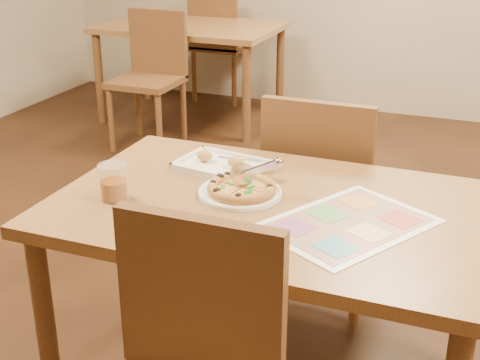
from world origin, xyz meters
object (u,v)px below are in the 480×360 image
(dining_table, at_px, (270,229))
(bg_chair_far, at_px, (217,34))
(plate, at_px, (240,193))
(menu, at_px, (348,224))
(bg_table, at_px, (191,36))
(pizza, at_px, (242,188))
(chair_far, at_px, (321,179))
(appetizer_tray, at_px, (226,167))
(bg_chair_near, at_px, (152,62))
(glass_tumbler, at_px, (114,184))
(pizza_cutter, at_px, (255,171))

(dining_table, distance_m, bg_chair_far, 3.67)
(plate, height_order, menu, plate)
(bg_table, xyz_separation_m, pizza, (1.50, -2.78, 0.11))
(plate, bearing_deg, chair_far, 79.40)
(chair_far, height_order, plate, chair_far)
(chair_far, xyz_separation_m, appetizer_tray, (-0.23, -0.41, 0.17))
(plate, distance_m, appetizer_tray, 0.21)
(pizza, xyz_separation_m, menu, (0.35, -0.07, -0.02))
(chair_far, distance_m, bg_chair_near, 2.26)
(dining_table, distance_m, chair_far, 0.61)
(bg_table, xyz_separation_m, appetizer_tray, (1.37, -2.61, 0.10))
(dining_table, xyz_separation_m, menu, (0.25, -0.06, 0.09))
(pizza, height_order, glass_tumbler, glass_tumbler)
(bg_chair_near, height_order, plate, bg_chair_near)
(plate, bearing_deg, pizza, -34.48)
(glass_tumbler, relative_size, menu, 0.24)
(dining_table, bearing_deg, bg_chair_near, 126.05)
(bg_chair_far, height_order, menu, bg_chair_far)
(glass_tumbler, bearing_deg, pizza_cutter, 25.64)
(pizza, relative_size, appetizer_tray, 0.59)
(appetizer_tray, bearing_deg, pizza_cutter, -43.89)
(bg_chair_far, height_order, pizza, bg_chair_far)
(bg_chair_far, xyz_separation_m, appetizer_tray, (1.37, -3.11, 0.17))
(pizza, xyz_separation_m, appetizer_tray, (-0.13, 0.18, -0.01))
(pizza_cutter, distance_m, appetizer_tray, 0.23)
(dining_table, relative_size, bg_table, 1.00)
(appetizer_tray, bearing_deg, glass_tumbler, -123.62)
(pizza_cutter, height_order, menu, pizza_cutter)
(dining_table, xyz_separation_m, appetizer_tray, (-0.23, 0.19, 0.10))
(appetizer_tray, xyz_separation_m, glass_tumbler, (-0.23, -0.34, 0.03))
(appetizer_tray, bearing_deg, bg_chair_far, 113.84)
(plate, height_order, glass_tumbler, glass_tumbler)
(dining_table, bearing_deg, glass_tumbler, -162.10)
(bg_table, bearing_deg, bg_chair_near, -90.00)
(pizza, bearing_deg, plate, 145.52)
(dining_table, height_order, pizza, pizza)
(bg_chair_near, xyz_separation_m, pizza_cutter, (1.53, -2.16, 0.23))
(bg_chair_near, bearing_deg, appetizer_tray, -55.59)
(bg_table, xyz_separation_m, pizza_cutter, (1.53, -2.76, 0.17))
(bg_chair_near, height_order, pizza, bg_chair_near)
(pizza, xyz_separation_m, glass_tumbler, (-0.35, -0.16, 0.02))
(plate, bearing_deg, bg_chair_near, 124.43)
(chair_far, bearing_deg, bg_chair_near, -44.94)
(bg_table, bearing_deg, bg_chair_far, 90.00)
(pizza, bearing_deg, pizza_cutter, 32.85)
(pizza, height_order, pizza_cutter, pizza_cutter)
(bg_chair_far, distance_m, plate, 3.61)
(bg_chair_near, distance_m, bg_chair_far, 1.10)
(pizza, distance_m, pizza_cutter, 0.07)
(bg_table, xyz_separation_m, bg_chair_near, (0.00, -0.60, -0.07))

